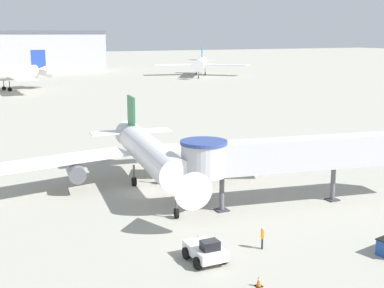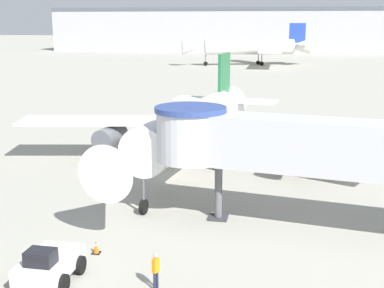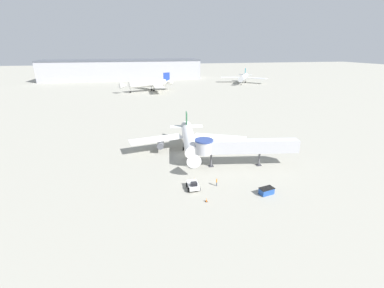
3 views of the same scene
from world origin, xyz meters
TOP-DOWN VIEW (x-y plane):
  - ground_plane at (0.00, 0.00)m, footprint 800.00×800.00m
  - main_airplane at (0.90, 0.82)m, footprint 30.81×25.64m
  - jet_bridge at (10.39, -9.57)m, footprint 23.22×6.97m
  - pushback_tug_white at (-2.18, -17.47)m, footprint 2.37×3.33m
  - traffic_cone_near_nose at (-1.20, -14.30)m, footprint 0.41×0.41m
  - traffic_cone_apron_front at (-0.88, -22.21)m, footprint 0.44×0.44m
  - ground_crew_marshaller at (2.58, -17.29)m, footprint 0.30×0.36m
  - background_jet_teal_tail at (70.90, 128.70)m, footprint 32.58×31.05m

SIDE VIEW (x-z plane):
  - ground_plane at x=0.00m, z-range 0.00..0.00m
  - traffic_cone_near_nose at x=-1.20m, z-range -0.02..0.66m
  - traffic_cone_apron_front at x=-0.88m, z-range -0.02..0.71m
  - pushback_tug_white at x=-2.18m, z-range -0.09..1.68m
  - ground_crew_marshaller at x=2.58m, z-range 0.13..1.76m
  - main_airplane at x=0.90m, z-range -0.62..7.82m
  - background_jet_teal_tail at x=70.90m, z-range -0.63..9.70m
  - jet_bridge at x=10.39m, z-range 1.54..8.00m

